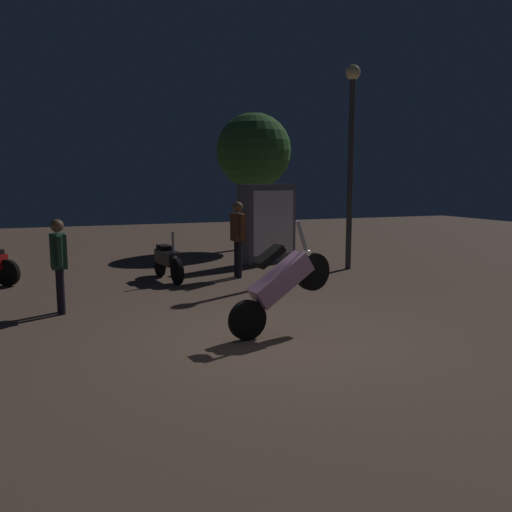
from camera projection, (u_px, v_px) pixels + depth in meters
ground_plane at (280, 338)px, 7.26m from camera, size 40.00×40.00×0.00m
motorcycle_pink_foreground at (281, 283)px, 7.37m from camera, size 1.65×0.45×1.63m
motorcycle_black_parked_left at (168, 261)px, 11.45m from camera, size 0.44×1.66×1.11m
person_rider_beside at (59, 258)px, 8.50m from camera, size 0.27×0.66×1.57m
person_bystander_far at (238, 232)px, 11.69m from camera, size 0.25×0.67×1.73m
streetlamp_near at (351, 141)px, 12.53m from camera, size 0.36×0.36×4.92m
tree_left_bg at (254, 151)px, 16.61m from camera, size 2.41×2.41×4.34m
kiosk_billboard at (267, 224)px, 13.79m from camera, size 1.68×0.95×2.10m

